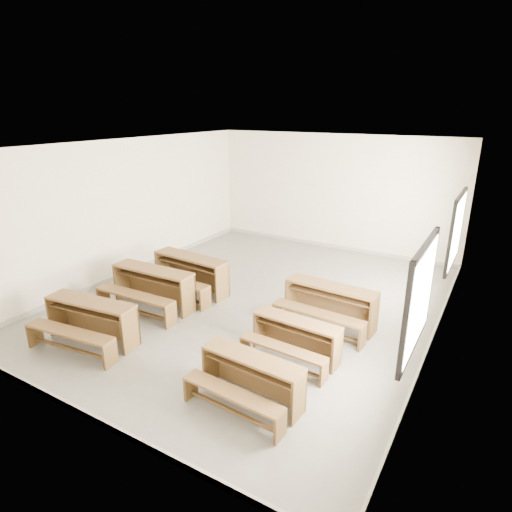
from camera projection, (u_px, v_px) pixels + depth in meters
The scene contains 7 objects.
room at pixel (260, 201), 8.27m from camera, with size 8.50×8.50×3.20m.
desk_set_0 at pixel (90, 319), 7.31m from camera, with size 1.77×1.07×0.75m.
desk_set_1 at pixel (152, 285), 8.61m from camera, with size 1.82×0.98×0.81m.
desk_set_2 at pixel (189, 271), 9.33m from camera, with size 1.86×1.06×0.81m.
desk_set_3 at pixel (250, 376), 5.83m from camera, with size 1.54×0.87×0.67m.
desk_set_4 at pixel (295, 336), 6.87m from camera, with size 1.50×0.84×0.65m.
desk_set_5 at pixel (329, 302), 7.90m from camera, with size 1.77×0.99×0.77m.
Camera 1 is at (4.17, -7.07, 3.86)m, focal length 30.00 mm.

